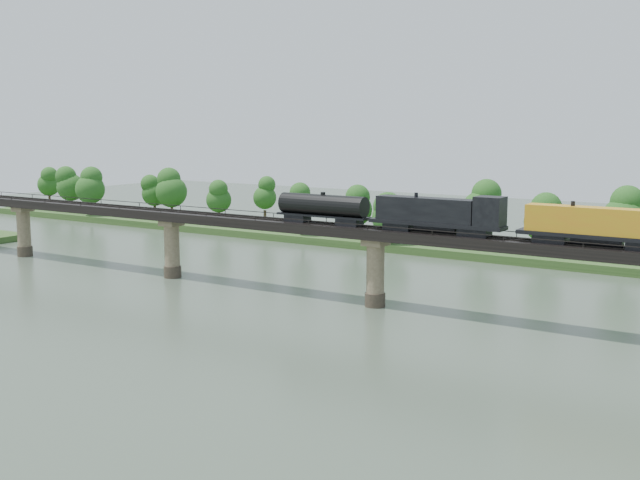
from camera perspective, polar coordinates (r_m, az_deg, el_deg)
The scene contains 6 objects.
ground at distance 93.21m, azimuth -5.22°, elevation -8.25°, with size 400.00×400.00×0.00m, color #374637.
far_bank at distance 166.55m, azimuth 13.23°, elevation -0.72°, with size 300.00×24.00×1.60m, color #2C4B1E.
bridge at distance 116.25m, azimuth 3.96°, elevation -2.11°, with size 236.00×30.00×11.50m.
bridge_superstructure at distance 115.25m, azimuth 3.99°, elevation 0.99°, with size 220.00×4.90×0.75m.
far_treeline at distance 164.32m, azimuth 10.10°, elevation 2.08°, with size 289.06×17.54×13.60m.
freight_train at distance 105.49m, azimuth 15.43°, elevation 1.27°, with size 78.99×3.08×5.44m.
Camera 1 is at (55.65, -69.81, 26.79)m, focal length 45.00 mm.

